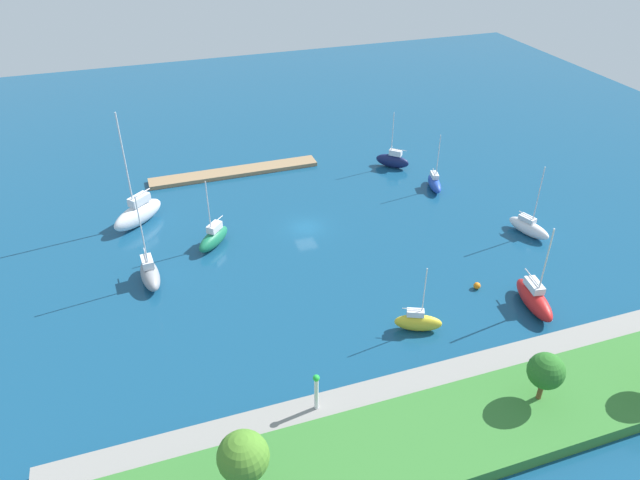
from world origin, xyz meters
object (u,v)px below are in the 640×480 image
harbor_beacon (316,389)px  sailboat_white_along_channel (138,213)px  park_tree_west (243,457)px  sailboat_yellow_near_pier (418,322)px  park_tree_mideast (546,371)px  sailboat_white_inner_mooring (529,227)px  mooring_buoy_orange (477,286)px  pier_dock (235,172)px  sailboat_gray_far_north (150,274)px  sailboat_green_off_beacon (214,238)px  sailboat_red_east_end (534,298)px  sailboat_blue_west_end (434,183)px  sailboat_navy_lone_south (393,160)px

harbor_beacon → sailboat_white_along_channel: (11.62, -36.73, -1.69)m
park_tree_west → sailboat_yellow_near_pier: (-20.04, -13.06, -4.45)m
park_tree_mideast → sailboat_yellow_near_pier: (5.00, -12.17, -3.37)m
sailboat_white_inner_mooring → sailboat_yellow_near_pier: (21.07, 11.58, 0.02)m
park_tree_west → mooring_buoy_orange: 34.17m
pier_dock → sailboat_gray_far_north: bearing=58.8°
sailboat_gray_far_north → sailboat_green_off_beacon: bearing=118.6°
sailboat_red_east_end → sailboat_green_off_beacon: sailboat_red_east_end is taller
sailboat_red_east_end → mooring_buoy_orange: size_ratio=12.90×
sailboat_blue_west_end → mooring_buoy_orange: size_ratio=10.80×
harbor_beacon → mooring_buoy_orange: 24.79m
harbor_beacon → park_tree_mideast: (-17.88, 5.11, 1.13)m
mooring_buoy_orange → harbor_beacon: bearing=26.5°
sailboat_gray_far_north → mooring_buoy_orange: size_ratio=14.34×
sailboat_blue_west_end → sailboat_green_off_beacon: size_ratio=0.94×
sailboat_gray_far_north → sailboat_white_along_channel: 13.22m
sailboat_white_inner_mooring → mooring_buoy_orange: (11.91, 7.65, -0.62)m
pier_dock → sailboat_white_along_channel: size_ratio=1.65×
sailboat_navy_lone_south → sailboat_white_along_channel: size_ratio=0.57×
pier_dock → sailboat_gray_far_north: sailboat_gray_far_north is taller
sailboat_white_inner_mooring → sailboat_gray_far_north: sailboat_gray_far_north is taller
park_tree_west → mooring_buoy_orange: size_ratio=7.85×
sailboat_gray_far_north → sailboat_white_along_channel: size_ratio=0.73×
park_tree_west → sailboat_blue_west_end: (-35.83, -39.19, -4.55)m
park_tree_mideast → sailboat_red_east_end: 14.30m
park_tree_west → sailboat_green_off_beacon: 35.08m
sailboat_gray_far_north → mooring_buoy_orange: sailboat_gray_far_north is taller
park_tree_west → sailboat_white_inner_mooring: sailboat_white_inner_mooring is taller
park_tree_west → sailboat_blue_west_end: 53.29m
sailboat_navy_lone_south → sailboat_yellow_near_pier: bearing=112.6°
sailboat_navy_lone_south → sailboat_blue_west_end: bearing=151.4°
harbor_beacon → park_tree_mideast: size_ratio=0.80×
park_tree_mideast → sailboat_white_inner_mooring: sailboat_white_inner_mooring is taller
park_tree_mideast → park_tree_west: bearing=2.1°
sailboat_green_off_beacon → sailboat_white_along_channel: size_ratio=0.58×
pier_dock → sailboat_white_along_channel: sailboat_white_along_channel is taller
pier_dock → park_tree_mideast: park_tree_mideast is taller
harbor_beacon → sailboat_green_off_beacon: size_ratio=0.42×
park_tree_mideast → sailboat_white_inner_mooring: (-16.07, -23.75, -3.40)m
sailboat_white_inner_mooring → sailboat_navy_lone_south: sailboat_white_inner_mooring is taller
harbor_beacon → sailboat_yellow_near_pier: bearing=-151.3°
park_tree_mideast → mooring_buoy_orange: bearing=-104.5°
sailboat_navy_lone_south → sailboat_yellow_near_pier: (13.10, 34.43, -0.13)m
sailboat_red_east_end → sailboat_yellow_near_pier: size_ratio=1.31×
sailboat_navy_lone_south → sailboat_gray_far_north: bearing=69.2°
park_tree_mideast → sailboat_yellow_near_pier: size_ratio=0.62×
sailboat_blue_west_end → pier_dock: bearing=-103.5°
pier_dock → sailboat_navy_lone_south: sailboat_navy_lone_south is taller
sailboat_navy_lone_south → sailboat_gray_far_north: 41.44m
sailboat_navy_lone_south → sailboat_white_along_channel: (37.60, 4.75, 0.42)m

